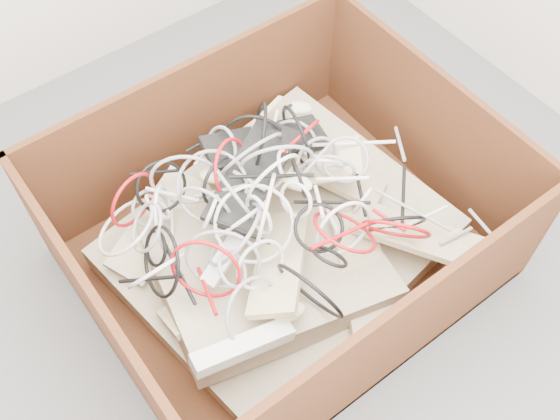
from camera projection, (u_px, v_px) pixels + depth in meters
ground at (279, 311)px, 2.28m from camera, size 3.00×3.00×0.00m
room_shell at (279, 22)px, 1.25m from camera, size 3.04×3.04×2.50m
cardboard_box at (279, 243)px, 2.27m from camera, size 1.32×1.10×0.58m
keyboard_pile at (284, 208)px, 2.17m from camera, size 1.04×0.95×0.36m
mice_scatter at (265, 204)px, 2.08m from camera, size 0.67×0.69×0.18m
power_strip_left at (232, 246)px, 2.02m from camera, size 0.28×0.15×0.11m
power_strip_right at (243, 347)px, 1.87m from camera, size 0.32×0.11×0.10m
vga_plug at (351, 147)px, 2.22m from camera, size 0.06×0.06×0.03m
cable_tangle at (253, 203)px, 2.04m from camera, size 1.12×0.88×0.43m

